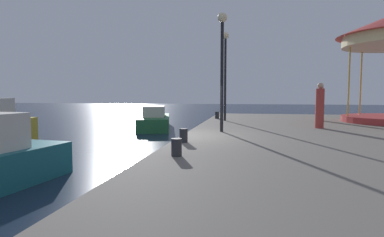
# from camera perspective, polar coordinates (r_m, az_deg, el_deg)

# --- Properties ---
(ground_plane) EXTENTS (120.00, 120.00, 0.00)m
(ground_plane) POSITION_cam_1_polar(r_m,az_deg,el_deg) (11.14, -1.76, -7.04)
(ground_plane) COLOR #162338
(motorboat_green) EXTENTS (3.20, 6.13, 1.45)m
(motorboat_green) POSITION_cam_1_polar(r_m,az_deg,el_deg) (20.73, -6.67, -0.24)
(motorboat_green) COLOR #236638
(motorboat_green) RESTS_ON ground
(lamp_post_near_edge) EXTENTS (0.36, 0.36, 4.37)m
(lamp_post_near_edge) POSITION_cam_1_polar(r_m,az_deg,el_deg) (12.08, 5.37, 11.85)
(lamp_post_near_edge) COLOR black
(lamp_post_near_edge) RESTS_ON quay_dock
(lamp_post_mid_promenade) EXTENTS (0.36, 0.36, 4.61)m
(lamp_post_mid_promenade) POSITION_cam_1_polar(r_m,az_deg,el_deg) (17.08, 5.95, 10.13)
(lamp_post_mid_promenade) COLOR black
(lamp_post_mid_promenade) RESTS_ON quay_dock
(bollard_north) EXTENTS (0.24, 0.24, 0.40)m
(bollard_north) POSITION_cam_1_polar(r_m,az_deg,el_deg) (9.36, -1.51, -3.02)
(bollard_north) COLOR #2D2D33
(bollard_north) RESTS_ON quay_dock
(bollard_center) EXTENTS (0.24, 0.24, 0.40)m
(bollard_center) POSITION_cam_1_polar(r_m,az_deg,el_deg) (18.40, 4.47, 0.61)
(bollard_center) COLOR #2D2D33
(bollard_center) RESTS_ON quay_dock
(bollard_south) EXTENTS (0.24, 0.24, 0.40)m
(bollard_south) POSITION_cam_1_polar(r_m,az_deg,el_deg) (7.30, -2.77, -5.13)
(bollard_south) COLOR #2D2D33
(bollard_south) RESTS_ON quay_dock
(person_by_the_water) EXTENTS (0.34, 0.34, 1.87)m
(person_by_the_water) POSITION_cam_1_polar(r_m,az_deg,el_deg) (14.20, 21.76, 1.94)
(person_by_the_water) COLOR #B23833
(person_by_the_water) RESTS_ON quay_dock
(person_near_carousel) EXTENTS (0.34, 0.34, 1.85)m
(person_near_carousel) POSITION_cam_1_polar(r_m,az_deg,el_deg) (18.17, 21.90, 2.37)
(person_near_carousel) COLOR #B23833
(person_near_carousel) RESTS_ON quay_dock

